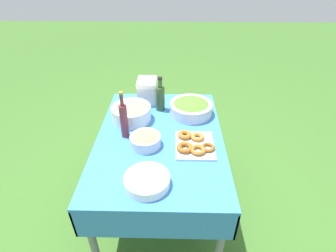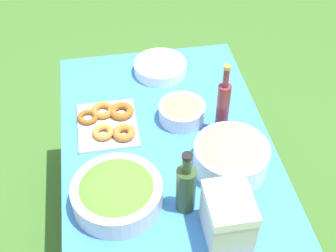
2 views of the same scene
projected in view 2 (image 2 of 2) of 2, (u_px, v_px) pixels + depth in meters
ground_plane at (166, 232)px, 2.64m from camera, size 14.00×14.00×0.00m
picnic_table at (166, 152)px, 2.18m from camera, size 1.35×0.93×0.76m
salad_bowl at (117, 193)px, 1.81m from camera, size 0.36×0.36×0.12m
pasta_bowl at (231, 155)px, 1.93m from camera, size 0.31×0.31×0.14m
donut_platter at (109, 122)px, 2.15m from camera, size 0.32×0.29×0.05m
plate_stack at (160, 67)px, 2.44m from camera, size 0.27×0.27×0.06m
olive_oil_bottle at (186, 188)px, 1.76m from camera, size 0.08×0.08×0.30m
wine_bottle at (223, 106)px, 2.05m from camera, size 0.06×0.06×0.37m
bread_bowl at (182, 111)px, 2.17m from camera, size 0.22×0.22×0.10m
cooler_box at (228, 217)px, 1.67m from camera, size 0.20×0.16×0.21m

